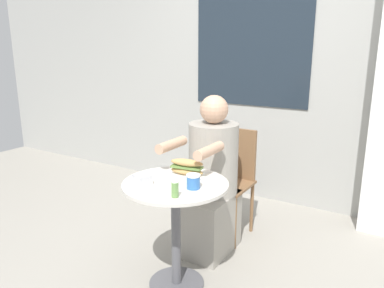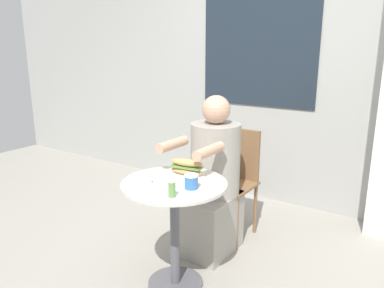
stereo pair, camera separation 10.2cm
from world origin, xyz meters
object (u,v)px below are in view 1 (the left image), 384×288
diner_chair (231,172)px  seated_diner (211,186)px  cafe_table (176,212)px  sandwich_on_plate (187,169)px  condiment_bottle (175,188)px  drink_cup (193,181)px

diner_chair → seated_diner: size_ratio=0.74×
cafe_table → sandwich_on_plate: bearing=92.3°
diner_chair → sandwich_on_plate: (0.03, -0.73, 0.24)m
diner_chair → condiment_bottle: bearing=99.1°
condiment_bottle → seated_diner: bearing=102.8°
cafe_table → condiment_bottle: bearing=-56.7°
seated_diner → drink_cup: size_ratio=13.93×
drink_cup → condiment_bottle: bearing=-96.1°
diner_chair → condiment_bottle: (0.16, -1.06, 0.24)m
seated_diner → sandwich_on_plate: seated_diner is taller
seated_diner → condiment_bottle: (0.16, -0.71, 0.25)m
cafe_table → sandwich_on_plate: size_ratio=3.01×
diner_chair → seated_diner: seated_diner is taller
seated_diner → condiment_bottle: 0.77m
cafe_table → sandwich_on_plate: sandwich_on_plate is taller
drink_cup → cafe_table: bearing=170.1°
seated_diner → cafe_table: bearing=94.4°
diner_chair → drink_cup: 0.94m
diner_chair → condiment_bottle: 1.10m
diner_chair → drink_cup: bearing=101.7°
diner_chair → sandwich_on_plate: diner_chair is taller
condiment_bottle → cafe_table: bearing=123.3°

